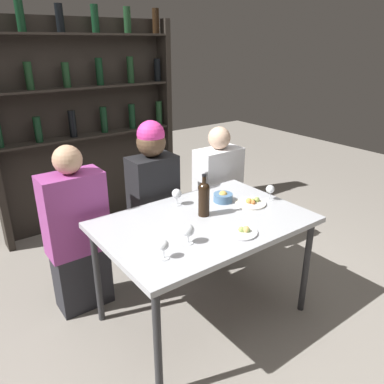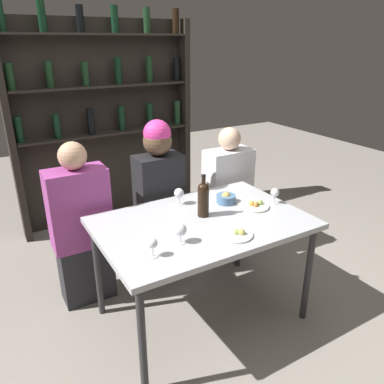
# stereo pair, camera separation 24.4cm
# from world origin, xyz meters

# --- Properties ---
(ground_plane) EXTENTS (10.00, 10.00, 0.00)m
(ground_plane) POSITION_xyz_m (0.00, 0.00, 0.00)
(ground_plane) COLOR gray
(dining_table) EXTENTS (1.33, 0.89, 0.75)m
(dining_table) POSITION_xyz_m (0.00, 0.00, 0.69)
(dining_table) COLOR #B7BABF
(dining_table) RESTS_ON ground_plane
(wine_rack_wall) EXTENTS (1.84, 0.21, 2.13)m
(wine_rack_wall) POSITION_xyz_m (0.00, 1.88, 1.12)
(wine_rack_wall) COLOR #28231E
(wine_rack_wall) RESTS_ON ground_plane
(wine_bottle) EXTENTS (0.07, 0.07, 0.28)m
(wine_bottle) POSITION_xyz_m (0.04, 0.06, 0.88)
(wine_bottle) COLOR black
(wine_bottle) RESTS_ON dining_table
(wine_glass_0) EXTENTS (0.07, 0.07, 0.12)m
(wine_glass_0) POSITION_xyz_m (-0.26, -0.18, 0.83)
(wine_glass_0) COLOR silver
(wine_glass_0) RESTS_ON dining_table
(wine_glass_1) EXTENTS (0.06, 0.06, 0.11)m
(wine_glass_1) POSITION_xyz_m (0.58, -0.02, 0.83)
(wine_glass_1) COLOR silver
(wine_glass_1) RESTS_ON dining_table
(wine_glass_2) EXTENTS (0.07, 0.07, 0.12)m
(wine_glass_2) POSITION_xyz_m (-0.01, 0.30, 0.83)
(wine_glass_2) COLOR silver
(wine_glass_2) RESTS_ON dining_table
(wine_glass_3) EXTENTS (0.06, 0.06, 0.11)m
(wine_glass_3) POSITION_xyz_m (-0.45, -0.23, 0.82)
(wine_glass_3) COLOR silver
(wine_glass_3) RESTS_ON dining_table
(food_plate_0) EXTENTS (0.21, 0.21, 0.05)m
(food_plate_0) POSITION_xyz_m (0.06, -0.27, 0.76)
(food_plate_0) COLOR white
(food_plate_0) RESTS_ON dining_table
(food_plate_1) EXTENTS (0.22, 0.22, 0.05)m
(food_plate_1) POSITION_xyz_m (0.42, -0.00, 0.76)
(food_plate_1) COLOR silver
(food_plate_1) RESTS_ON dining_table
(snack_bowl) EXTENTS (0.14, 0.14, 0.08)m
(snack_bowl) POSITION_xyz_m (0.29, 0.16, 0.78)
(snack_bowl) COLOR #4C7299
(snack_bowl) RESTS_ON dining_table
(seated_person_left) EXTENTS (0.41, 0.22, 1.21)m
(seated_person_left) POSITION_xyz_m (-0.63, 0.62, 0.57)
(seated_person_left) COLOR #26262B
(seated_person_left) RESTS_ON ground_plane
(seated_person_center) EXTENTS (0.36, 0.22, 1.29)m
(seated_person_center) POSITION_xyz_m (-0.01, 0.62, 0.65)
(seated_person_center) COLOR #26262B
(seated_person_center) RESTS_ON ground_plane
(seated_person_right) EXTENTS (0.40, 0.22, 1.16)m
(seated_person_right) POSITION_xyz_m (0.64, 0.62, 0.54)
(seated_person_right) COLOR #26262B
(seated_person_right) RESTS_ON ground_plane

